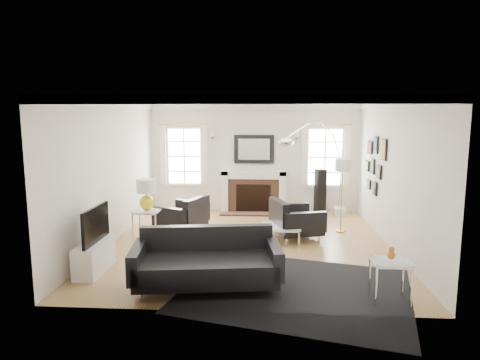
# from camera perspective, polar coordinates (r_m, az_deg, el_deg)

# --- Properties ---
(floor) EXTENTS (6.00, 6.00, 0.00)m
(floor) POSITION_cam_1_polar(r_m,az_deg,el_deg) (8.64, 1.17, -8.47)
(floor) COLOR olive
(floor) RESTS_ON ground
(back_wall) EXTENTS (5.50, 0.04, 2.80)m
(back_wall) POSITION_cam_1_polar(r_m,az_deg,el_deg) (11.31, 1.88, 2.88)
(back_wall) COLOR silver
(back_wall) RESTS_ON floor
(front_wall) EXTENTS (5.50, 0.04, 2.80)m
(front_wall) POSITION_cam_1_polar(r_m,az_deg,el_deg) (5.38, -0.24, -3.68)
(front_wall) COLOR silver
(front_wall) RESTS_ON floor
(left_wall) EXTENTS (0.04, 6.00, 2.80)m
(left_wall) POSITION_cam_1_polar(r_m,az_deg,el_deg) (8.89, -16.81, 0.90)
(left_wall) COLOR silver
(left_wall) RESTS_ON floor
(right_wall) EXTENTS (0.04, 6.00, 2.80)m
(right_wall) POSITION_cam_1_polar(r_m,az_deg,el_deg) (8.66, 19.70, 0.56)
(right_wall) COLOR silver
(right_wall) RESTS_ON floor
(ceiling) EXTENTS (5.50, 6.00, 0.02)m
(ceiling) POSITION_cam_1_polar(r_m,az_deg,el_deg) (8.25, 1.23, 10.44)
(ceiling) COLOR white
(ceiling) RESTS_ON back_wall
(crown_molding) EXTENTS (5.50, 6.00, 0.12)m
(crown_molding) POSITION_cam_1_polar(r_m,az_deg,el_deg) (8.25, 1.23, 10.02)
(crown_molding) COLOR white
(crown_molding) RESTS_ON back_wall
(fireplace) EXTENTS (1.70, 0.69, 1.11)m
(fireplace) POSITION_cam_1_polar(r_m,az_deg,el_deg) (11.22, 1.82, -1.59)
(fireplace) COLOR white
(fireplace) RESTS_ON floor
(mantel_mirror) EXTENTS (1.05, 0.07, 0.75)m
(mantel_mirror) POSITION_cam_1_polar(r_m,az_deg,el_deg) (11.24, 1.88, 4.12)
(mantel_mirror) COLOR black
(mantel_mirror) RESTS_ON back_wall
(window_left) EXTENTS (1.24, 0.15, 1.62)m
(window_left) POSITION_cam_1_polar(r_m,az_deg,el_deg) (11.46, -7.43, 3.18)
(window_left) COLOR white
(window_left) RESTS_ON back_wall
(window_right) EXTENTS (1.24, 0.15, 1.62)m
(window_right) POSITION_cam_1_polar(r_m,az_deg,el_deg) (11.34, 11.27, 3.03)
(window_right) COLOR white
(window_right) RESTS_ON back_wall
(gallery_wall) EXTENTS (0.04, 1.73, 1.29)m
(gallery_wall) POSITION_cam_1_polar(r_m,az_deg,el_deg) (9.87, 17.52, 2.40)
(gallery_wall) COLOR black
(gallery_wall) RESTS_ON right_wall
(tv_unit) EXTENTS (0.35, 1.00, 1.09)m
(tv_unit) POSITION_cam_1_polar(r_m,az_deg,el_deg) (7.46, -18.81, -9.12)
(tv_unit) COLOR white
(tv_unit) RESTS_ON floor
(area_rug) EXTENTS (3.76, 3.37, 0.01)m
(area_rug) POSITION_cam_1_polar(r_m,az_deg,el_deg) (6.54, 7.49, -14.30)
(area_rug) COLOR black
(area_rug) RESTS_ON floor
(sofa) EXTENTS (2.27, 1.26, 0.70)m
(sofa) POSITION_cam_1_polar(r_m,az_deg,el_deg) (6.48, -4.45, -10.89)
(sofa) COLOR black
(sofa) RESTS_ON floor
(armchair_left) EXTENTS (1.18, 1.24, 0.66)m
(armchair_left) POSITION_cam_1_polar(r_m,az_deg,el_deg) (9.38, -7.45, -4.81)
(armchair_left) COLOR black
(armchair_left) RESTS_ON floor
(armchair_right) EXTENTS (1.16, 1.23, 0.68)m
(armchair_right) POSITION_cam_1_polar(r_m,az_deg,el_deg) (8.94, 7.18, -5.41)
(armchair_right) COLOR black
(armchair_right) RESTS_ON floor
(coffee_table) EXTENTS (0.77, 0.77, 0.34)m
(coffee_table) POSITION_cam_1_polar(r_m,az_deg,el_deg) (8.72, 5.45, -6.23)
(coffee_table) COLOR silver
(coffee_table) RESTS_ON floor
(side_table_left) EXTENTS (0.56, 0.56, 0.61)m
(side_table_left) POSITION_cam_1_polar(r_m,az_deg,el_deg) (9.04, -12.27, -4.59)
(side_table_left) COLOR silver
(side_table_left) RESTS_ON floor
(nesting_table) EXTENTS (0.54, 0.45, 0.59)m
(nesting_table) POSITION_cam_1_polar(r_m,az_deg,el_deg) (6.29, 19.42, -11.14)
(nesting_table) COLOR silver
(nesting_table) RESTS_ON floor
(gourd_lamp) EXTENTS (0.40, 0.40, 0.64)m
(gourd_lamp) POSITION_cam_1_polar(r_m,az_deg,el_deg) (8.94, -12.37, -1.61)
(gourd_lamp) COLOR yellow
(gourd_lamp) RESTS_ON side_table_left
(orange_vase) EXTENTS (0.11, 0.11, 0.18)m
(orange_vase) POSITION_cam_1_polar(r_m,az_deg,el_deg) (6.22, 19.53, -9.25)
(orange_vase) COLOR #B45417
(orange_vase) RESTS_ON nesting_table
(arc_floor_lamp) EXTENTS (1.74, 1.61, 2.46)m
(arc_floor_lamp) POSITION_cam_1_polar(r_m,az_deg,el_deg) (10.31, 9.94, 1.80)
(arc_floor_lamp) COLOR white
(arc_floor_lamp) RESTS_ON floor
(stick_floor_lamp) EXTENTS (0.33, 0.33, 1.61)m
(stick_floor_lamp) POSITION_cam_1_polar(r_m,az_deg,el_deg) (9.46, 13.54, 1.45)
(stick_floor_lamp) COLOR #BB9241
(stick_floor_lamp) RESTS_ON floor
(speaker_tower) EXTENTS (0.30, 0.30, 1.18)m
(speaker_tower) POSITION_cam_1_polar(r_m,az_deg,el_deg) (11.09, 10.64, -1.61)
(speaker_tower) COLOR black
(speaker_tower) RESTS_ON floor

